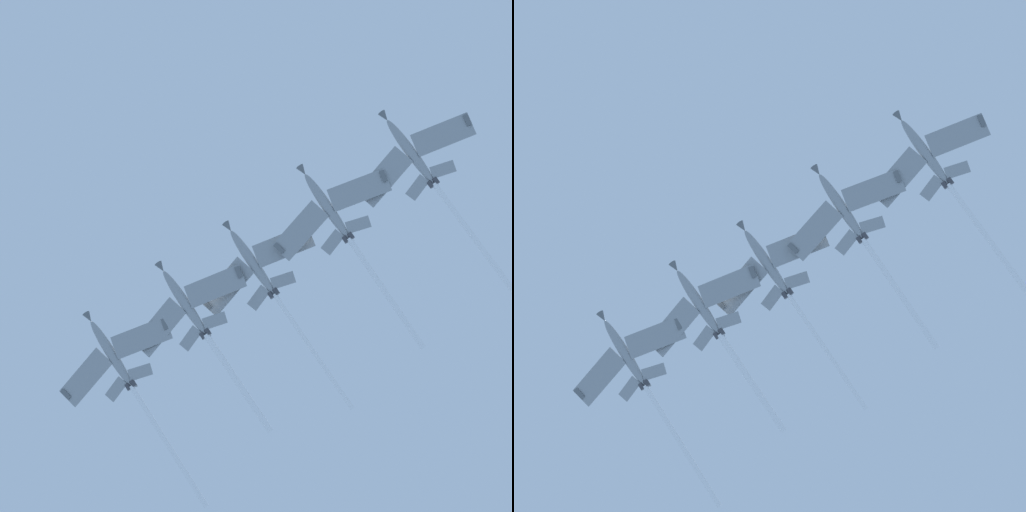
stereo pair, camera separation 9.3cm
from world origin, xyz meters
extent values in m
ellipsoid|color=gray|center=(28.95, 3.38, 174.81)|extent=(5.37, 11.58, 5.49)
cone|color=#595E60|center=(26.88, -2.54, 177.17)|extent=(1.77, 2.21, 1.69)
ellipsoid|color=black|center=(28.37, 1.72, 176.11)|extent=(1.91, 3.10, 1.83)
cube|color=gray|center=(34.19, 2.31, 174.44)|extent=(9.28, 4.25, 1.45)
cube|color=#595E60|center=(38.16, 1.26, 174.45)|extent=(0.86, 1.78, 0.74)
cube|color=gray|center=(24.18, 5.80, 174.44)|extent=(9.41, 7.81, 1.45)
cube|color=#595E60|center=(20.42, 7.46, 174.45)|extent=(1.53, 1.83, 0.74)
cube|color=gray|center=(32.64, 7.05, 173.06)|extent=(3.64, 1.82, 0.78)
cube|color=gray|center=(28.34, 8.55, 173.06)|extent=(3.92, 3.57, 0.78)
cube|color=#595E60|center=(30.59, 8.09, 174.44)|extent=(1.24, 3.11, 3.46)
cylinder|color=#38383D|center=(31.15, 8.32, 172.68)|extent=(1.16, 1.41, 1.10)
cylinder|color=#38383D|center=(30.30, 8.62, 172.68)|extent=(1.16, 1.41, 1.10)
cylinder|color=white|center=(34.22, 18.46, 168.71)|extent=(7.76, 20.19, 8.60)
ellipsoid|color=gray|center=(14.83, 7.56, 174.45)|extent=(5.16, 11.56, 5.74)
cone|color=#595E60|center=(12.88, 1.66, 176.95)|extent=(1.74, 2.21, 1.71)
ellipsoid|color=black|center=(14.29, 5.92, 175.79)|extent=(1.87, 3.10, 1.88)
cube|color=gray|center=(20.08, 6.58, 174.06)|extent=(9.23, 4.07, 1.53)
cube|color=#595E60|center=(24.08, 5.60, 174.06)|extent=(0.82, 1.76, 0.78)
cube|color=gray|center=(10.01, 9.89, 174.06)|extent=(9.43, 7.69, 1.53)
cube|color=#595E60|center=(6.22, 11.48, 174.06)|extent=(1.51, 1.82, 0.78)
cube|color=gray|center=(18.44, 11.26, 172.59)|extent=(3.61, 1.74, 0.82)
cube|color=gray|center=(14.11, 12.68, 172.59)|extent=(3.93, 3.52, 0.82)
cube|color=#595E60|center=(16.38, 12.29, 173.96)|extent=(1.19, 3.16, 3.49)
cylinder|color=#38383D|center=(16.93, 12.50, 172.20)|extent=(1.14, 1.41, 1.12)
cylinder|color=#38383D|center=(16.07, 12.78, 172.20)|extent=(1.14, 1.41, 1.12)
cylinder|color=white|center=(19.36, 21.34, 168.52)|extent=(6.55, 17.64, 8.03)
ellipsoid|color=gray|center=(1.69, 12.70, 175.85)|extent=(5.39, 11.56, 5.56)
cone|color=#595E60|center=(-0.39, 6.80, 178.24)|extent=(1.77, 2.21, 1.69)
ellipsoid|color=black|center=(1.11, 11.05, 177.16)|extent=(1.92, 3.10, 1.84)
cube|color=gray|center=(6.92, 11.61, 175.47)|extent=(9.28, 4.27, 1.47)
cube|color=#595E60|center=(10.90, 10.55, 175.47)|extent=(0.86, 1.78, 0.76)
cube|color=gray|center=(-3.08, 15.13, 175.47)|extent=(9.40, 7.82, 1.47)
cube|color=#595E60|center=(-6.84, 16.80, 175.47)|extent=(1.53, 1.82, 0.76)
cube|color=gray|center=(5.39, 16.35, 174.06)|extent=(3.64, 1.83, 0.79)
cube|color=gray|center=(1.09, 17.86, 174.06)|extent=(3.92, 3.57, 0.79)
cube|color=#595E60|center=(3.34, 17.40, 175.44)|extent=(1.25, 3.12, 3.47)
cylinder|color=#38383D|center=(3.90, 17.63, 173.68)|extent=(1.16, 1.42, 1.10)
cylinder|color=#38383D|center=(3.05, 17.92, 173.68)|extent=(1.16, 1.42, 1.10)
cylinder|color=white|center=(6.73, 27.03, 169.92)|extent=(7.16, 18.64, 8.04)
ellipsoid|color=gray|center=(-9.88, 15.50, 174.81)|extent=(5.46, 11.52, 5.65)
cone|color=#595E60|center=(-12.00, 9.63, 177.26)|extent=(1.78, 2.22, 1.70)
ellipsoid|color=black|center=(-10.47, 13.87, 176.14)|extent=(1.94, 3.10, 1.86)
cube|color=gray|center=(-4.66, 14.37, 174.43)|extent=(9.30, 4.32, 1.50)
cube|color=#595E60|center=(-0.69, 13.28, 174.43)|extent=(0.87, 1.78, 0.77)
cube|color=gray|center=(-14.63, 17.96, 174.43)|extent=(9.38, 7.85, 1.50)
cube|color=#595E60|center=(-18.38, 19.66, 174.43)|extent=(1.54, 1.82, 0.77)
cube|color=gray|center=(-6.16, 19.10, 172.98)|extent=(3.65, 1.85, 0.81)
cube|color=gray|center=(-10.45, 20.65, 172.98)|extent=(3.91, 3.58, 0.81)
cube|color=#595E60|center=(-8.19, 20.18, 174.36)|extent=(1.27, 3.13, 3.48)
cylinder|color=#38383D|center=(-7.64, 20.39, 172.60)|extent=(1.17, 1.42, 1.11)
cylinder|color=#38383D|center=(-8.49, 20.69, 172.60)|extent=(1.17, 1.42, 1.11)
cylinder|color=white|center=(-5.27, 28.30, 169.36)|extent=(6.54, 15.85, 7.26)
ellipsoid|color=gray|center=(-22.93, 19.75, 174.60)|extent=(5.30, 11.57, 5.59)
cone|color=#595E60|center=(-24.96, 13.84, 177.01)|extent=(1.76, 2.21, 1.70)
ellipsoid|color=black|center=(-23.50, 18.10, 175.91)|extent=(1.90, 3.10, 1.85)
cube|color=gray|center=(-17.69, 18.70, 174.22)|extent=(9.26, 4.19, 1.48)
cube|color=#595E60|center=(-13.70, 17.68, 174.22)|extent=(0.84, 1.78, 0.76)
cube|color=gray|center=(-27.71, 22.14, 174.22)|extent=(9.42, 7.77, 1.48)
cube|color=#595E60|center=(-31.49, 23.77, 174.22)|extent=(1.52, 1.83, 0.76)
cube|color=gray|center=(-19.26, 23.42, 172.80)|extent=(3.63, 1.79, 0.80)
cube|color=gray|center=(-23.58, 24.90, 172.80)|extent=(3.92, 3.55, 0.80)
cube|color=#595E60|center=(-21.32, 24.46, 174.17)|extent=(1.22, 3.13, 3.48)
cylinder|color=#38383D|center=(-20.76, 24.69, 172.41)|extent=(1.15, 1.41, 1.11)
cylinder|color=#38383D|center=(-21.61, 24.98, 172.41)|extent=(1.15, 1.41, 1.11)
cylinder|color=white|center=(-17.92, 34.37, 168.52)|extent=(7.28, 19.26, 8.41)
camera|label=1|loc=(11.11, -16.63, 1.56)|focal=82.23mm
camera|label=2|loc=(11.02, -16.66, 1.56)|focal=82.23mm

